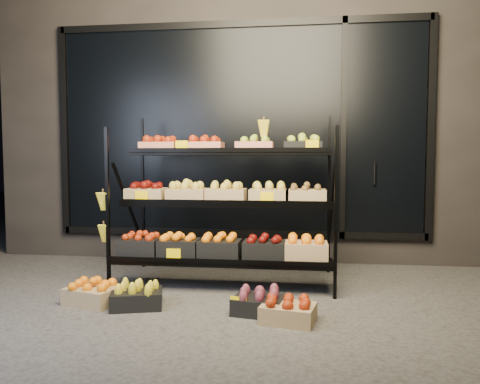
# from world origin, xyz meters

# --- Properties ---
(ground) EXTENTS (24.00, 24.00, 0.00)m
(ground) POSITION_xyz_m (0.00, 0.00, 0.00)
(ground) COLOR #514F4C
(ground) RESTS_ON ground
(building) EXTENTS (6.00, 2.08, 3.50)m
(building) POSITION_xyz_m (0.00, 2.59, 1.75)
(building) COLOR #2D2826
(building) RESTS_ON ground
(display_rack) EXTENTS (2.18, 1.02, 1.72)m
(display_rack) POSITION_xyz_m (-0.02, 0.60, 0.79)
(display_rack) COLOR black
(display_rack) RESTS_ON ground
(tag_floor_b) EXTENTS (0.13, 0.01, 0.12)m
(tag_floor_b) POSITION_xyz_m (0.26, -0.40, 0.06)
(tag_floor_b) COLOR #FFD200
(tag_floor_b) RESTS_ON ground
(floor_crate_left) EXTENTS (0.48, 0.40, 0.21)m
(floor_crate_left) POSITION_xyz_m (-1.00, -0.22, 0.10)
(floor_crate_left) COLOR tan
(floor_crate_left) RESTS_ON ground
(floor_crate_midleft) EXTENTS (0.47, 0.40, 0.20)m
(floor_crate_midleft) POSITION_xyz_m (-0.60, -0.27, 0.10)
(floor_crate_midleft) COLOR black
(floor_crate_midleft) RESTS_ON ground
(floor_crate_midright) EXTENTS (0.44, 0.36, 0.20)m
(floor_crate_midright) POSITION_xyz_m (0.64, -0.46, 0.09)
(floor_crate_midright) COLOR tan
(floor_crate_midright) RESTS_ON ground
(floor_crate_right) EXTENTS (0.44, 0.36, 0.20)m
(floor_crate_right) POSITION_xyz_m (0.41, -0.30, 0.09)
(floor_crate_right) COLOR black
(floor_crate_right) RESTS_ON ground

